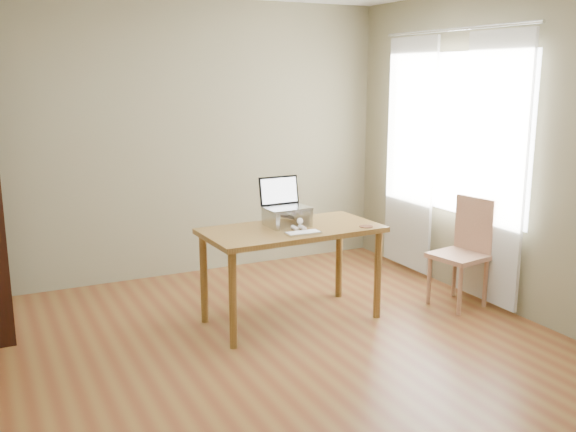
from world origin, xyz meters
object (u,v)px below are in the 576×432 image
object	(u,v)px
cat	(289,216)
keyboard	(303,233)
laptop	(284,200)
desk	(292,240)
chair	(466,248)

from	to	relation	value
cat	keyboard	bearing A→B (deg)	-92.68
laptop	keyboard	xyz separation A→B (m)	(-0.01, -0.36, -0.18)
desk	laptop	size ratio (longest dim) A/B	4.02
keyboard	cat	distance (m)	0.34
cat	chair	size ratio (longest dim) A/B	0.54
desk	chair	distance (m)	1.50
laptop	cat	world-z (taller)	laptop
laptop	chair	distance (m)	1.60
desk	cat	bearing A→B (deg)	73.84
desk	cat	world-z (taller)	cat
cat	chair	distance (m)	1.53
cat	laptop	bearing A→B (deg)	138.70
chair	laptop	bearing A→B (deg)	152.31
desk	cat	xyz separation A→B (m)	(0.03, 0.11, 0.17)
keyboard	desk	bearing A→B (deg)	88.44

